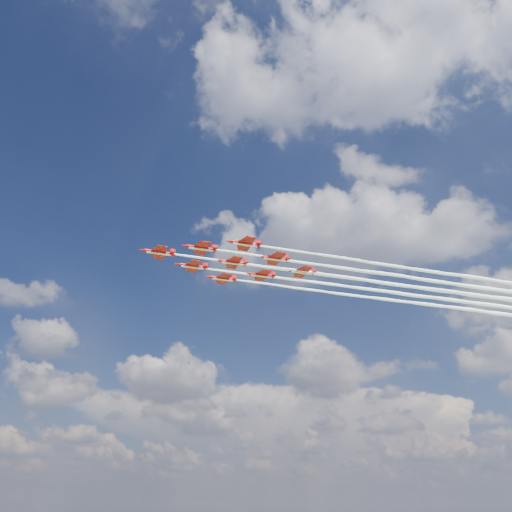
# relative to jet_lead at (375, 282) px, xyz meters

# --- Properties ---
(jet_lead) EXTENTS (116.97, 92.15, 2.54)m
(jet_lead) POSITION_rel_jet_lead_xyz_m (0.00, 0.00, 0.00)
(jet_lead) COLOR #B60A0D
(jet_row2_port) EXTENTS (116.97, 92.15, 2.54)m
(jet_row2_port) POSITION_rel_jet_lead_xyz_m (12.66, 1.87, 0.00)
(jet_row2_port) COLOR #B60A0D
(jet_row2_starb) EXTENTS (116.97, 92.15, 2.54)m
(jet_row2_starb) POSITION_rel_jet_lead_xyz_m (4.85, 11.84, 0.00)
(jet_row2_starb) COLOR #B60A0D
(jet_row3_port) EXTENTS (116.97, 92.15, 2.54)m
(jet_row3_port) POSITION_rel_jet_lead_xyz_m (25.31, 3.73, 0.00)
(jet_row3_port) COLOR #B60A0D
(jet_row3_centre) EXTENTS (116.97, 92.15, 2.54)m
(jet_row3_centre) POSITION_rel_jet_lead_xyz_m (17.50, 13.71, 0.00)
(jet_row3_centre) COLOR #B60A0D
(jet_row3_starb) EXTENTS (116.97, 92.15, 2.54)m
(jet_row3_starb) POSITION_rel_jet_lead_xyz_m (9.70, 23.68, 0.00)
(jet_row3_starb) COLOR #B60A0D
(jet_row4_port) EXTENTS (116.97, 92.15, 2.54)m
(jet_row4_port) POSITION_rel_jet_lead_xyz_m (30.16, 15.57, 0.00)
(jet_row4_port) COLOR #B60A0D
(jet_row4_starb) EXTENTS (116.97, 92.15, 2.54)m
(jet_row4_starb) POSITION_rel_jet_lead_xyz_m (22.35, 25.54, 0.00)
(jet_row4_starb) COLOR #B60A0D
(jet_tail) EXTENTS (116.97, 92.15, 2.54)m
(jet_tail) POSITION_rel_jet_lead_xyz_m (35.01, 27.41, 0.00)
(jet_tail) COLOR #B60A0D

